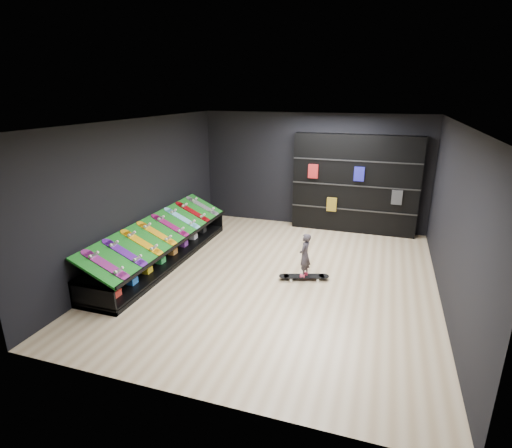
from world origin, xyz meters
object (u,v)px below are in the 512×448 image
(floor_skateboard, at_px, (304,278))
(child, at_px, (304,263))
(back_shelving, at_px, (355,184))
(display_rack, at_px, (163,250))

(floor_skateboard, relative_size, child, 1.88)
(back_shelving, relative_size, child, 6.01)
(back_shelving, bearing_deg, display_rack, -138.00)
(back_shelving, distance_m, floor_skateboard, 3.53)
(back_shelving, distance_m, child, 3.44)
(display_rack, xyz_separation_m, floor_skateboard, (3.09, 0.05, -0.20))
(floor_skateboard, distance_m, child, 0.31)
(floor_skateboard, bearing_deg, back_shelving, 61.31)
(floor_skateboard, bearing_deg, child, -108.26)
(display_rack, distance_m, back_shelving, 5.06)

